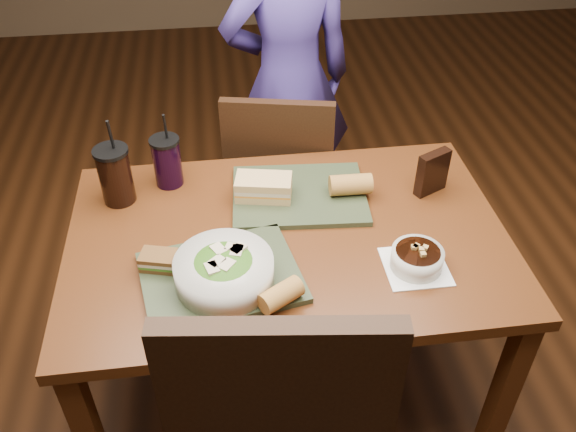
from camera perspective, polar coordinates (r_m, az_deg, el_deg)
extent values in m
plane|color=#381C0B|center=(2.37, 0.00, -15.57)|extent=(6.00, 6.00, 0.00)
cube|color=#4F270F|center=(2.01, 19.39, -15.72)|extent=(0.06, 0.06, 0.71)
cube|color=#4F270F|center=(2.38, -15.74, -4.22)|extent=(0.06, 0.06, 0.71)
cube|color=#4F270F|center=(2.47, 12.79, -1.77)|extent=(0.06, 0.06, 0.71)
cube|color=#4F270F|center=(1.82, 0.00, -2.20)|extent=(1.30, 0.85, 0.04)
cube|color=black|center=(1.32, -0.80, -18.21)|extent=(0.48, 0.10, 0.57)
cube|color=black|center=(2.53, -1.38, 2.69)|extent=(0.48, 0.48, 0.04)
cube|color=black|center=(2.23, -0.96, 5.26)|extent=(0.40, 0.12, 0.48)
cube|color=black|center=(2.53, -4.74, -4.01)|extent=(0.04, 0.04, 0.41)
cube|color=black|center=(2.56, 2.96, -3.34)|extent=(0.04, 0.04, 0.41)
cube|color=black|center=(2.79, -5.21, 0.78)|extent=(0.04, 0.04, 0.41)
cube|color=black|center=(2.82, 1.77, 1.35)|extent=(0.04, 0.04, 0.41)
imported|color=#3D2D7C|center=(2.61, 0.04, 12.51)|extent=(0.60, 0.43, 1.53)
cube|color=#2D3722|center=(1.67, -6.30, -5.72)|extent=(0.47, 0.39, 0.02)
cube|color=#2D3722|center=(1.94, 1.06, 1.98)|extent=(0.44, 0.35, 0.02)
cylinder|color=silver|center=(1.62, -5.99, -5.18)|extent=(0.26, 0.26, 0.08)
ellipsoid|color=#427219|center=(1.61, -6.03, -4.79)|extent=(0.22, 0.22, 0.07)
cube|color=beige|center=(1.62, -5.11, -3.00)|extent=(0.05, 0.05, 0.01)
cube|color=beige|center=(1.57, -7.13, -4.87)|extent=(0.04, 0.05, 0.01)
cube|color=beige|center=(1.62, -6.53, -3.13)|extent=(0.05, 0.05, 0.01)
cube|color=beige|center=(1.61, -4.81, -3.30)|extent=(0.04, 0.05, 0.01)
cube|color=beige|center=(1.62, -4.68, -3.08)|extent=(0.05, 0.05, 0.01)
cube|color=beige|center=(1.57, -5.74, -4.60)|extent=(0.05, 0.05, 0.01)
cube|color=beige|center=(1.58, -6.69, -4.29)|extent=(0.05, 0.05, 0.01)
cube|color=white|center=(1.74, 11.83, -4.66)|extent=(0.18, 0.18, 0.00)
cylinder|color=silver|center=(1.72, 11.97, -3.93)|extent=(0.14, 0.14, 0.06)
cylinder|color=black|center=(1.70, 12.06, -3.39)|extent=(0.12, 0.12, 0.01)
cube|color=#B28947|center=(1.71, 11.93, -2.77)|extent=(0.02, 0.02, 0.01)
cube|color=#B28947|center=(1.70, 11.70, -2.88)|extent=(0.02, 0.02, 0.01)
cube|color=#B28947|center=(1.70, 12.38, -3.08)|extent=(0.02, 0.02, 0.01)
cube|color=#B28947|center=(1.70, 11.85, -2.84)|extent=(0.02, 0.02, 0.01)
cube|color=#B28947|center=(1.71, 12.73, -2.91)|extent=(0.02, 0.02, 0.01)
cube|color=#B28947|center=(1.69, 12.53, -3.52)|extent=(0.01, 0.01, 0.01)
cube|color=#593819|center=(1.71, -11.93, -4.48)|extent=(0.11, 0.09, 0.01)
cube|color=#3F721E|center=(1.71, -11.98, -4.21)|extent=(0.11, 0.09, 0.01)
cube|color=beige|center=(1.70, -12.02, -3.97)|extent=(0.11, 0.09, 0.01)
cube|color=#593819|center=(1.69, -12.08, -3.68)|extent=(0.11, 0.09, 0.01)
cube|color=tan|center=(1.92, -2.28, 2.18)|extent=(0.19, 0.13, 0.02)
cube|color=orange|center=(1.91, -2.29, 2.55)|extent=(0.19, 0.13, 0.01)
cube|color=beige|center=(1.90, -2.29, 2.79)|extent=(0.19, 0.13, 0.01)
cube|color=tan|center=(1.89, -2.31, 3.26)|extent=(0.19, 0.13, 0.02)
cylinder|color=#AD7533|center=(1.57, -0.68, -7.40)|extent=(0.13, 0.11, 0.06)
cylinder|color=#AD7533|center=(1.93, 5.88, 2.94)|extent=(0.13, 0.07, 0.07)
cylinder|color=black|center=(1.96, -15.82, 3.55)|extent=(0.10, 0.10, 0.18)
cylinder|color=black|center=(1.91, -16.31, 5.85)|extent=(0.11, 0.11, 0.01)
cylinder|color=black|center=(1.88, -16.25, 7.20)|extent=(0.01, 0.03, 0.11)
cylinder|color=black|center=(2.00, -11.22, 4.90)|extent=(0.09, 0.09, 0.16)
cylinder|color=black|center=(1.96, -11.53, 6.93)|extent=(0.10, 0.10, 0.01)
cylinder|color=black|center=(1.94, -11.40, 8.10)|extent=(0.01, 0.03, 0.10)
cube|color=black|center=(1.99, 13.36, 3.98)|extent=(0.11, 0.08, 0.15)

